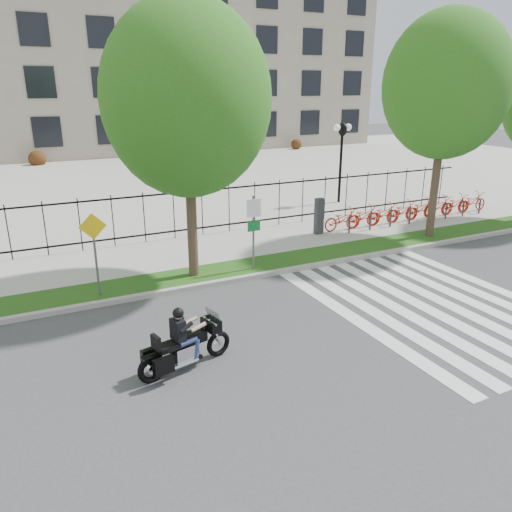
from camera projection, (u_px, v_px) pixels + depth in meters
name	position (u px, v px, depth m)	size (l,w,h in m)	color
ground	(287.00, 339.00, 12.48)	(120.00, 120.00, 0.00)	#3B3B3D
curb	(224.00, 282.00, 15.94)	(60.00, 0.20, 0.15)	#9D9A94
grass_verge	(214.00, 273.00, 16.66)	(60.00, 1.50, 0.15)	#1D4912
sidewalk	(189.00, 252.00, 18.78)	(60.00, 3.50, 0.15)	gray
plaza	(104.00, 179.00, 33.69)	(80.00, 34.00, 0.10)	gray
crosswalk_stripes	(431.00, 303.00, 14.50)	(5.70, 8.00, 0.01)	silver
iron_fence	(174.00, 214.00, 19.92)	(30.00, 0.06, 2.00)	black
office_building	(56.00, 42.00, 47.41)	(60.00, 21.90, 20.15)	gray
lamp_post_right	(342.00, 143.00, 25.82)	(1.06, 0.70, 4.25)	black
street_tree_1	(187.00, 100.00, 14.58)	(5.02, 5.02, 8.37)	#3E2A21
street_tree_2	(446.00, 86.00, 18.75)	(4.78, 4.78, 8.63)	#3E2A21
bike_share_station	(410.00, 210.00, 22.81)	(9.98, 0.85, 1.50)	#2D2D33
sign_pole_regulatory	(254.00, 223.00, 16.35)	(0.50, 0.09, 2.50)	#59595B
sign_pole_warning	(94.00, 243.00, 14.23)	(0.78, 0.09, 2.49)	#59595B
motorcycle_rider	(185.00, 344.00, 10.99)	(2.33, 0.98, 1.83)	black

